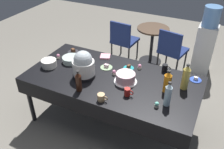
% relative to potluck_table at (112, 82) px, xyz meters
% --- Properties ---
extents(ground, '(9.00, 9.00, 0.00)m').
position_rel_potluck_table_xyz_m(ground, '(0.00, 0.00, -0.69)').
color(ground, slate).
extents(potluck_table, '(2.20, 1.10, 0.75)m').
position_rel_potluck_table_xyz_m(potluck_table, '(0.00, 0.00, 0.00)').
color(potluck_table, black).
rests_on(potluck_table, ground).
extents(frosted_layer_cake, '(0.29, 0.29, 0.13)m').
position_rel_potluck_table_xyz_m(frosted_layer_cake, '(0.19, -0.01, 0.12)').
color(frosted_layer_cake, silver).
rests_on(frosted_layer_cake, potluck_table).
extents(slow_cooker, '(0.29, 0.29, 0.36)m').
position_rel_potluck_table_xyz_m(slow_cooker, '(-0.33, -0.13, 0.23)').
color(slow_cooker, black).
rests_on(slow_cooker, potluck_table).
extents(glass_salad_bowl, '(0.25, 0.25, 0.08)m').
position_rel_potluck_table_xyz_m(glass_salad_bowl, '(-0.69, 0.11, 0.10)').
color(glass_salad_bowl, '#B2C6BC').
rests_on(glass_salad_bowl, potluck_table).
extents(ceramic_snack_bowl, '(0.20, 0.20, 0.10)m').
position_rel_potluck_table_xyz_m(ceramic_snack_bowl, '(-0.89, -0.13, 0.11)').
color(ceramic_snack_bowl, silver).
rests_on(ceramic_snack_bowl, potluck_table).
extents(dessert_plate_cobalt, '(0.15, 0.15, 0.05)m').
position_rel_potluck_table_xyz_m(dessert_plate_cobalt, '(0.96, 0.41, 0.07)').
color(dessert_plate_cobalt, '#2D4CB2').
rests_on(dessert_plate_cobalt, potluck_table).
extents(dessert_plate_teal, '(0.14, 0.14, 0.05)m').
position_rel_potluck_table_xyz_m(dessert_plate_teal, '(0.10, 0.30, 0.07)').
color(dessert_plate_teal, teal).
rests_on(dessert_plate_teal, potluck_table).
extents(dessert_plate_charcoal, '(0.17, 0.17, 0.06)m').
position_rel_potluck_table_xyz_m(dessert_plate_charcoal, '(-0.83, 0.36, 0.08)').
color(dessert_plate_charcoal, '#2D2D33').
rests_on(dessert_plate_charcoal, potluck_table).
extents(dessert_plate_sage, '(0.16, 0.16, 0.05)m').
position_rel_potluck_table_xyz_m(dessert_plate_sage, '(-0.17, 0.18, 0.07)').
color(dessert_plate_sage, '#8CA87F').
rests_on(dessert_plate_sage, potluck_table).
extents(cupcake_berry, '(0.05, 0.05, 0.07)m').
position_rel_potluck_table_xyz_m(cupcake_berry, '(-0.01, 0.08, 0.09)').
color(cupcake_berry, beige).
rests_on(cupcake_berry, potluck_table).
extents(cupcake_mint, '(0.05, 0.05, 0.07)m').
position_rel_potluck_table_xyz_m(cupcake_mint, '(-0.91, 0.11, 0.09)').
color(cupcake_mint, beige).
rests_on(cupcake_mint, potluck_table).
extents(cupcake_rose, '(0.05, 0.05, 0.07)m').
position_rel_potluck_table_xyz_m(cupcake_rose, '(0.24, 0.36, 0.09)').
color(cupcake_rose, beige).
rests_on(cupcake_rose, potluck_table).
extents(cupcake_lemon, '(0.05, 0.05, 0.07)m').
position_rel_potluck_table_xyz_m(cupcake_lemon, '(0.68, -0.29, 0.09)').
color(cupcake_lemon, beige).
rests_on(cupcake_lemon, potluck_table).
extents(soda_bottle_ginger_ale, '(0.09, 0.09, 0.33)m').
position_rel_potluck_table_xyz_m(soda_bottle_ginger_ale, '(0.87, 0.18, 0.22)').
color(soda_bottle_ginger_ale, gold).
rests_on(soda_bottle_ginger_ale, potluck_table).
extents(soda_bottle_water, '(0.07, 0.07, 0.30)m').
position_rel_potluck_table_xyz_m(soda_bottle_water, '(0.76, -0.20, 0.20)').
color(soda_bottle_water, silver).
rests_on(soda_bottle_water, potluck_table).
extents(soda_bottle_cola, '(0.07, 0.07, 0.27)m').
position_rel_potluck_table_xyz_m(soda_bottle_cola, '(-0.23, -0.40, 0.19)').
color(soda_bottle_cola, '#33190F').
rests_on(soda_bottle_cola, potluck_table).
extents(soda_bottle_orange_juice, '(0.09, 0.09, 0.29)m').
position_rel_potluck_table_xyz_m(soda_bottle_orange_juice, '(0.69, 0.03, 0.19)').
color(soda_bottle_orange_juice, orange).
rests_on(soda_bottle_orange_juice, potluck_table).
extents(coffee_mug_tan, '(0.12, 0.08, 0.08)m').
position_rel_potluck_table_xyz_m(coffee_mug_tan, '(0.09, -0.45, 0.10)').
color(coffee_mug_tan, tan).
rests_on(coffee_mug_tan, potluck_table).
extents(coffee_mug_black, '(0.11, 0.07, 0.10)m').
position_rel_potluck_table_xyz_m(coffee_mug_black, '(0.56, 0.45, 0.11)').
color(coffee_mug_black, black).
rests_on(coffee_mug_black, potluck_table).
extents(coffee_mug_red, '(0.11, 0.07, 0.09)m').
position_rel_potluck_table_xyz_m(coffee_mug_red, '(0.32, -0.24, 0.11)').
color(coffee_mug_red, '#B2231E').
rests_on(coffee_mug_red, potluck_table).
extents(paper_napkin_stack, '(0.18, 0.18, 0.02)m').
position_rel_potluck_table_xyz_m(paper_napkin_stack, '(-0.32, 0.43, 0.07)').
color(paper_napkin_stack, pink).
rests_on(paper_napkin_stack, potluck_table).
extents(maroon_chair_left, '(0.48, 0.48, 0.85)m').
position_rel_potluck_table_xyz_m(maroon_chair_left, '(-0.56, 1.63, -0.20)').
color(maroon_chair_left, navy).
rests_on(maroon_chair_left, ground).
extents(maroon_chair_right, '(0.52, 0.52, 0.85)m').
position_rel_potluck_table_xyz_m(maroon_chair_right, '(0.38, 1.63, -0.20)').
color(maroon_chair_right, navy).
rests_on(maroon_chair_right, ground).
extents(round_cafe_table, '(0.60, 0.60, 0.72)m').
position_rel_potluck_table_xyz_m(round_cafe_table, '(-0.05, 1.85, -0.19)').
color(round_cafe_table, '#473323').
rests_on(round_cafe_table, ground).
extents(water_cooler, '(0.32, 0.32, 1.24)m').
position_rel_potluck_table_xyz_m(water_cooler, '(0.90, 1.93, -0.10)').
color(water_cooler, silver).
rests_on(water_cooler, ground).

